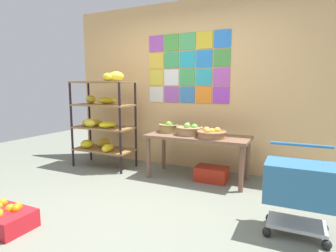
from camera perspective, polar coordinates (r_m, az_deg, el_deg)
The scene contains 10 objects.
ground at distance 3.07m, azimuth -7.84°, elevation -17.21°, with size 9.63×9.63×0.00m, color slate.
back_wall_with_art at distance 4.44m, azimuth 5.03°, elevation 8.30°, with size 4.31×0.07×2.65m.
banana_shelf_unit at distance 4.60m, azimuth -13.56°, elevation 1.94°, with size 1.00×0.57×1.56m.
display_table at distance 3.91m, azimuth 6.20°, elevation -3.13°, with size 1.44×0.62×0.63m.
fruit_basket_left at distance 3.73m, azimuth 8.99°, elevation -1.53°, with size 0.39×0.39×0.14m.
fruit_basket_back_left at distance 4.13m, azimuth 0.20°, elevation -0.28°, with size 0.31×0.31×0.17m.
fruit_basket_back_right at distance 3.93m, azimuth 4.47°, elevation -0.77°, with size 0.38×0.38×0.17m.
produce_crate_under_table at distance 3.96m, azimuth 9.00°, elevation -9.81°, with size 0.44×0.29×0.20m, color #AF2514.
orange_crate_foreground at distance 3.09m, azimuth -30.82°, elevation -16.11°, with size 0.49×0.35×0.23m.
shopping_cart at distance 2.70m, azimuth 25.53°, elevation -11.14°, with size 0.56×0.43×0.79m.
Camera 1 is at (1.54, -2.32, 1.30)m, focal length 29.31 mm.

